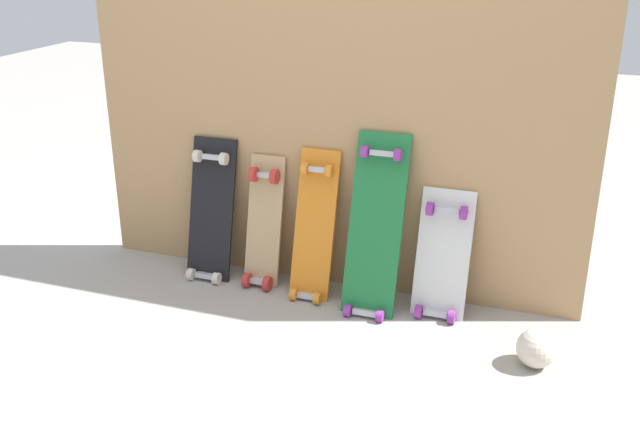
% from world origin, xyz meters
% --- Properties ---
extents(ground_plane, '(12.00, 12.00, 0.00)m').
position_xyz_m(ground_plane, '(0.00, 0.00, 0.00)').
color(ground_plane, '#9E9991').
extents(plywood_wall_panel, '(2.29, 0.04, 1.70)m').
position_xyz_m(plywood_wall_panel, '(0.00, 0.07, 0.85)').
color(plywood_wall_panel, tan).
rests_on(plywood_wall_panel, ground).
extents(skateboard_black, '(0.22, 0.23, 0.73)m').
position_xyz_m(skateboard_black, '(-0.56, -0.05, 0.30)').
color(skateboard_black, black).
rests_on(skateboard_black, ground).
extents(skateboard_natural, '(0.17, 0.22, 0.67)m').
position_xyz_m(skateboard_natural, '(-0.29, -0.05, 0.27)').
color(skateboard_natural, tan).
rests_on(skateboard_natural, ground).
extents(skateboard_orange, '(0.18, 0.26, 0.73)m').
position_xyz_m(skateboard_orange, '(-0.03, -0.07, 0.29)').
color(skateboard_orange, orange).
rests_on(skateboard_orange, ground).
extents(skateboard_green, '(0.23, 0.31, 0.83)m').
position_xyz_m(skateboard_green, '(0.26, -0.10, 0.34)').
color(skateboard_green, '#1E7238').
rests_on(skateboard_green, ground).
extents(skateboard_white, '(0.23, 0.23, 0.61)m').
position_xyz_m(skateboard_white, '(0.55, -0.05, 0.23)').
color(skateboard_white, silver).
rests_on(skateboard_white, ground).
extents(rubber_ball, '(0.15, 0.15, 0.15)m').
position_xyz_m(rubber_ball, '(0.98, -0.36, 0.08)').
color(rubber_ball, beige).
rests_on(rubber_ball, ground).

